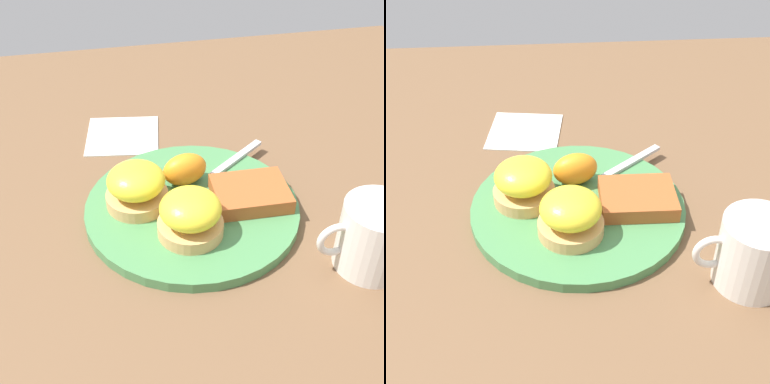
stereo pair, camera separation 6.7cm
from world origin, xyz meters
TOP-DOWN VIEW (x-y plane):
  - ground_plane at (0.00, 0.00)m, footprint 1.10×1.10m
  - plate at (0.00, 0.00)m, footprint 0.27×0.27m
  - sandwich_benedict_left at (0.07, -0.02)m, footprint 0.08×0.08m
  - sandwich_benedict_right at (0.01, 0.05)m, footprint 0.08×0.08m
  - hashbrown_patty at (-0.08, 0.01)m, footprint 0.10×0.08m
  - orange_wedge at (0.00, -0.05)m, footprint 0.07×0.05m
  - fork at (-0.03, -0.05)m, footprint 0.17×0.14m
  - cup at (-0.18, 0.13)m, footprint 0.11×0.08m
  - napkin at (0.07, -0.20)m, footprint 0.12×0.12m

SIDE VIEW (x-z plane):
  - ground_plane at x=0.00m, z-range 0.00..0.00m
  - napkin at x=0.07m, z-range 0.00..0.00m
  - plate at x=0.00m, z-range 0.00..0.01m
  - fork at x=-0.03m, z-range 0.01..0.02m
  - hashbrown_patty at x=-0.08m, z-range 0.01..0.03m
  - orange_wedge at x=0.00m, z-range 0.01..0.06m
  - sandwich_benedict_left at x=0.07m, z-range 0.01..0.07m
  - sandwich_benedict_right at x=0.01m, z-range 0.01..0.07m
  - cup at x=-0.18m, z-range 0.00..0.08m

